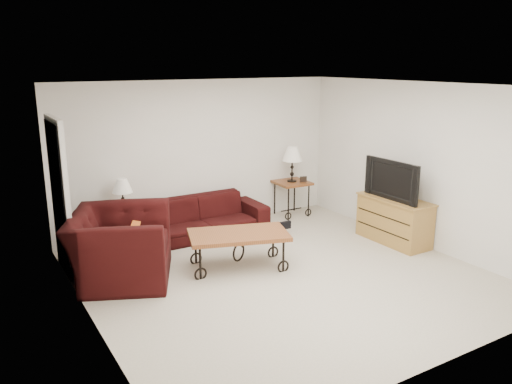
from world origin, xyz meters
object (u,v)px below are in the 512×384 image
at_px(lamp_left, 123,196).
at_px(side_table_right, 292,198).
at_px(coffee_table, 239,250).
at_px(armchair, 121,246).
at_px(tv_stand, 394,220).
at_px(lamp_right, 292,164).
at_px(side_table_left, 125,229).
at_px(backpack, 282,221).
at_px(sofa, 202,217).
at_px(television, 396,179).

bearing_deg(lamp_left, side_table_right, 0.00).
distance_m(coffee_table, armchair, 1.58).
bearing_deg(tv_stand, armchair, 168.61).
distance_m(side_table_right, lamp_right, 0.65).
bearing_deg(coffee_table, side_table_right, 39.02).
bearing_deg(coffee_table, tv_stand, -7.85).
relative_size(side_table_left, lamp_right, 0.83).
height_order(side_table_right, backpack, side_table_right).
bearing_deg(armchair, backpack, -56.68).
distance_m(side_table_right, backpack, 1.04).
bearing_deg(tv_stand, sofa, 143.43).
height_order(sofa, armchair, armchair).
relative_size(sofa, side_table_right, 3.34).
height_order(side_table_right, armchair, armchair).
bearing_deg(television, side_table_left, -118.74).
xyz_separation_m(sofa, coffee_table, (-0.13, -1.48, -0.06)).
xyz_separation_m(sofa, backpack, (1.20, -0.56, -0.12)).
bearing_deg(lamp_right, coffee_table, -140.98).
bearing_deg(coffee_table, lamp_left, 123.36).
bearing_deg(lamp_right, side_table_right, 0.00).
distance_m(lamp_left, lamp_right, 3.14).
bearing_deg(sofa, side_table_right, 5.37).
height_order(lamp_right, coffee_table, lamp_right).
distance_m(coffee_table, backpack, 1.61).
distance_m(sofa, backpack, 1.33).
bearing_deg(lamp_right, side_table_left, -180.00).
height_order(side_table_left, armchair, armchair).
bearing_deg(side_table_left, side_table_right, 0.00).
distance_m(side_table_right, coffee_table, 2.63).
relative_size(sofa, lamp_left, 4.02).
bearing_deg(coffee_table, sofa, 84.95).
distance_m(side_table_left, tv_stand, 4.21).
xyz_separation_m(side_table_right, television, (0.54, -2.02, 0.70)).
relative_size(side_table_right, lamp_left, 1.20).
bearing_deg(side_table_left, lamp_right, 0.00).
relative_size(lamp_right, television, 0.61).
bearing_deg(television, coffee_table, -97.91).
relative_size(sofa, coffee_table, 1.60).
bearing_deg(television, sofa, -126.79).
bearing_deg(side_table_right, tv_stand, -74.45).
xyz_separation_m(lamp_right, armchair, (-3.54, -1.19, -0.51)).
xyz_separation_m(side_table_left, coffee_table, (1.09, -1.66, -0.02)).
relative_size(lamp_right, backpack, 1.63).
bearing_deg(lamp_left, coffee_table, -56.64).
distance_m(side_table_left, backpack, 2.53).
xyz_separation_m(lamp_left, lamp_right, (3.13, 0.00, 0.16)).
height_order(tv_stand, television, television).
relative_size(lamp_left, tv_stand, 0.45).
xyz_separation_m(coffee_table, backpack, (1.33, 0.91, -0.05)).
bearing_deg(armchair, lamp_left, 5.38).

